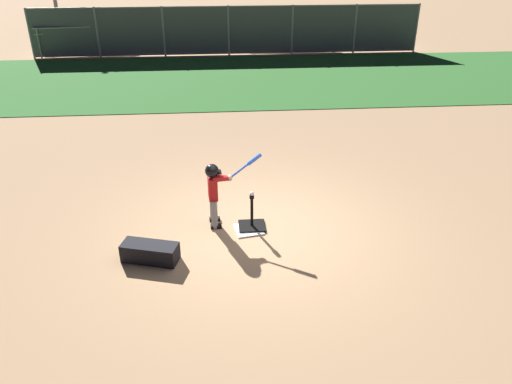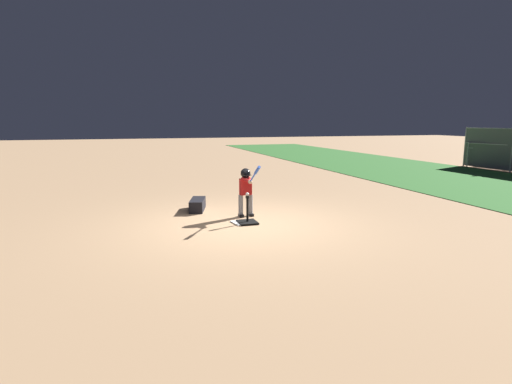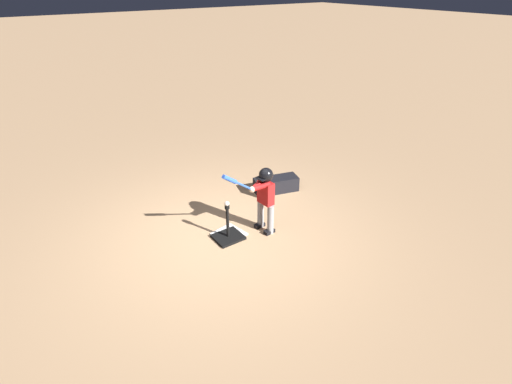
# 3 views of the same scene
# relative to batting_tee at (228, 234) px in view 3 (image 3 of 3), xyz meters

# --- Properties ---
(ground_plane) EXTENTS (90.00, 90.00, 0.00)m
(ground_plane) POSITION_rel_batting_tee_xyz_m (0.07, -0.12, -0.08)
(ground_plane) COLOR tan
(home_plate) EXTENTS (0.51, 0.51, 0.02)m
(home_plate) POSITION_rel_batting_tee_xyz_m (-0.06, -0.08, -0.07)
(home_plate) COLOR white
(home_plate) RESTS_ON ground_plane
(batting_tee) EXTENTS (0.44, 0.40, 0.60)m
(batting_tee) POSITION_rel_batting_tee_xyz_m (0.00, 0.00, 0.00)
(batting_tee) COLOR black
(batting_tee) RESTS_ON ground_plane
(batter_child) EXTENTS (0.93, 0.35, 1.25)m
(batter_child) POSITION_rel_batting_tee_xyz_m (-0.59, 0.15, 0.63)
(batter_child) COLOR gray
(batter_child) RESTS_ON ground_plane
(baseball) EXTENTS (0.07, 0.07, 0.07)m
(baseball) POSITION_rel_batting_tee_xyz_m (0.00, 0.00, 0.56)
(baseball) COLOR white
(baseball) RESTS_ON batting_tee
(equipment_bag) EXTENTS (0.90, 0.54, 0.28)m
(equipment_bag) POSITION_rel_batting_tee_xyz_m (-1.59, -0.81, 0.06)
(equipment_bag) COLOR black
(equipment_bag) RESTS_ON ground_plane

